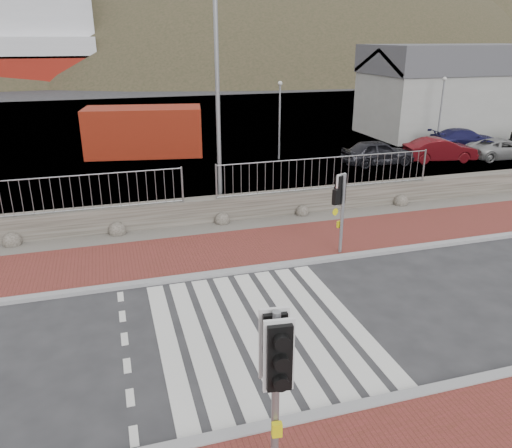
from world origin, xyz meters
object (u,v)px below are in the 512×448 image
object	(u,v)px
traffic_signal_near	(276,364)
shipping_container	(144,131)
car_a	(378,152)
car_c	(464,139)
traffic_signal_far	(343,197)
streetlight	(221,79)
car_d	(503,149)
car_b	(440,150)

from	to	relation	value
traffic_signal_near	shipping_container	xyz separation A→B (m)	(0.16, 23.13, -0.79)
car_a	car_c	world-z (taller)	car_a
traffic_signal_far	streetlight	xyz separation A→B (m)	(-2.47, 4.82, 3.07)
streetlight	car_d	distance (m)	17.81
traffic_signal_far	car_b	bearing A→B (deg)	-159.85
car_a	traffic_signal_near	bearing A→B (deg)	147.97
traffic_signal_near	car_b	bearing A→B (deg)	54.52
traffic_signal_near	traffic_signal_far	distance (m)	8.65
car_c	shipping_container	bearing A→B (deg)	82.09
traffic_signal_far	streetlight	world-z (taller)	streetlight
traffic_signal_far	car_a	xyz separation A→B (m)	(6.93, 9.91, -1.20)
shipping_container	car_c	world-z (taller)	shipping_container
car_b	car_d	size ratio (longest dim) A/B	0.96
traffic_signal_near	streetlight	bearing A→B (deg)	86.30
traffic_signal_near	car_b	size ratio (longest dim) A/B	0.77
traffic_signal_far	traffic_signal_near	bearing A→B (deg)	35.57
streetlight	car_d	world-z (taller)	streetlight
traffic_signal_far	car_c	distance (m)	18.32
traffic_signal_far	streetlight	bearing A→B (deg)	-85.16
car_a	shipping_container	bearing A→B (deg)	64.37
car_a	car_c	size ratio (longest dim) A/B	0.92
traffic_signal_far	car_c	xyz separation A→B (m)	(13.84, 11.93, -1.25)
traffic_signal_far	car_c	bearing A→B (deg)	-161.58
car_a	traffic_signal_far	bearing A→B (deg)	146.76
traffic_signal_near	car_b	distance (m)	22.75
streetlight	car_d	size ratio (longest dim) A/B	2.23
traffic_signal_far	car_d	world-z (taller)	traffic_signal_far
streetlight	car_b	bearing A→B (deg)	12.15
traffic_signal_far	shipping_container	world-z (taller)	shipping_container
streetlight	car_c	xyz separation A→B (m)	(16.31, 7.12, -4.32)
shipping_container	car_b	xyz separation A→B (m)	(14.94, -6.17, -0.70)
streetlight	shipping_container	distance (m)	11.72
streetlight	car_d	bearing A→B (deg)	6.54
shipping_container	car_c	distance (m)	18.69
car_d	streetlight	bearing A→B (deg)	108.56
car_c	streetlight	bearing A→B (deg)	117.60
traffic_signal_far	car_a	size ratio (longest dim) A/B	0.67
traffic_signal_near	streetlight	xyz separation A→B (m)	(2.12, 12.15, 2.81)
car_c	car_d	size ratio (longest dim) A/B	1.05
shipping_container	car_b	distance (m)	16.17
car_a	car_b	bearing A→B (deg)	-92.83
car_a	car_d	size ratio (longest dim) A/B	0.97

